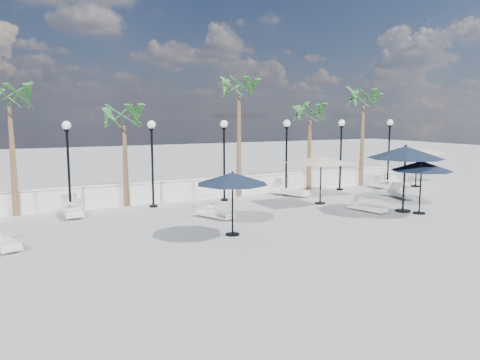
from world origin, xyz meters
name	(u,v)px	position (x,y,z in m)	size (l,w,h in m)	color
ground	(302,230)	(0.00, 0.00, 0.00)	(100.00, 100.00, 0.00)	#A6A5A0
balustrade	(216,188)	(0.00, 7.50, 0.47)	(26.00, 0.30, 1.01)	silver
lamppost_1	(68,154)	(-7.00, 6.50, 2.49)	(0.36, 0.36, 3.84)	black
lamppost_2	(152,151)	(-3.50, 6.50, 2.49)	(0.36, 0.36, 3.84)	black
lamppost_3	(224,149)	(0.00, 6.50, 2.49)	(0.36, 0.36, 3.84)	black
lamppost_4	(286,147)	(3.50, 6.50, 2.49)	(0.36, 0.36, 3.84)	black
lamppost_5	(341,145)	(7.00, 6.50, 2.49)	(0.36, 0.36, 3.84)	black
lamppost_6	(389,143)	(10.50, 6.50, 2.49)	(0.36, 0.36, 3.84)	black
palm_0	(9,103)	(-9.00, 7.30, 4.53)	(2.60, 2.60, 5.50)	brown
palm_1	(124,122)	(-4.50, 7.30, 3.75)	(2.60, 2.60, 4.70)	brown
palm_2	(239,94)	(1.20, 7.30, 5.12)	(2.60, 2.60, 6.10)	brown
palm_3	(310,117)	(5.50, 7.30, 3.95)	(2.60, 2.60, 4.90)	brown
palm_4	(364,104)	(9.20, 7.30, 4.73)	(2.60, 2.60, 5.70)	brown
lounger_0	(2,242)	(-9.55, 2.17, 0.23)	(1.07, 1.90, 0.68)	white
lounger_2	(215,213)	(-2.01, 3.14, 0.21)	(1.16, 1.78, 0.64)	white
lounger_3	(72,210)	(-6.99, 6.22, 0.26)	(0.68, 2.06, 0.77)	white
lounger_4	(367,207)	(4.28, 1.35, 0.21)	(0.89, 1.78, 0.64)	white
lounger_5	(289,191)	(3.53, 6.22, 0.27)	(1.46, 2.24, 0.80)	white
lounger_6	(402,194)	(8.14, 3.10, 0.22)	(1.03, 1.82, 0.65)	white
lounger_7	(385,185)	(9.41, 5.58, 0.24)	(0.70, 1.90, 0.70)	white
side_table_0	(71,208)	(-7.01, 6.20, 0.32)	(0.54, 0.54, 0.52)	white
side_table_1	(208,200)	(-1.34, 5.39, 0.32)	(0.54, 0.54, 0.53)	white
side_table_2	(385,184)	(9.16, 5.30, 0.33)	(0.56, 0.56, 0.54)	white
parasol_navy_left	(232,179)	(-2.55, 0.45, 1.94)	(2.49, 2.49, 2.20)	black
parasol_navy_mid	(406,153)	(5.64, 0.68, 2.50)	(3.18, 3.18, 2.85)	black
parasol_navy_right	(422,166)	(5.92, 0.06, 1.99)	(2.52, 2.52, 2.26)	black
parasol_cream_sq_a	(321,157)	(3.60, 3.74, 2.19)	(4.82, 4.82, 2.37)	black
parasol_cream_sq_b	(417,148)	(11.67, 5.49, 2.25)	(4.85, 4.85, 2.43)	black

